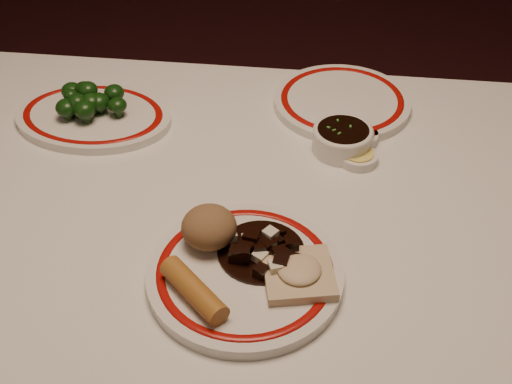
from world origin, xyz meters
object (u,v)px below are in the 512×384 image
object	(u,v)px
fried_wonton	(299,273)
broccoli_pile	(87,101)
spring_roll	(194,290)
soy_bowl	(342,140)
rice_mound	(209,227)
stirfry_heap	(262,248)
dining_table	(247,265)
main_plate	(245,273)
broccoli_plate	(93,116)

from	to	relation	value
fried_wonton	broccoli_pile	xyz separation A→B (m)	(-0.39, 0.35, 0.01)
spring_roll	soy_bowl	distance (m)	0.40
rice_mound	broccoli_pile	size ratio (longest dim) A/B	0.60
rice_mound	stirfry_heap	xyz separation A→B (m)	(0.07, -0.02, -0.02)
dining_table	rice_mound	world-z (taller)	rice_mound
dining_table	stirfry_heap	size ratio (longest dim) A/B	10.09
main_plate	soy_bowl	world-z (taller)	soy_bowl
dining_table	broccoli_pile	xyz separation A→B (m)	(-0.31, 0.23, 0.13)
fried_wonton	stirfry_heap	world-z (taller)	stirfry_heap
rice_mound	fried_wonton	world-z (taller)	rice_mound
broccoli_plate	soy_bowl	bearing A→B (deg)	-4.48
spring_roll	soy_bowl	bearing A→B (deg)	17.36
rice_mound	soy_bowl	bearing A→B (deg)	55.57
rice_mound	soy_bowl	world-z (taller)	rice_mound
dining_table	broccoli_plate	xyz separation A→B (m)	(-0.30, 0.23, 0.10)
rice_mound	fried_wonton	xyz separation A→B (m)	(0.13, -0.05, -0.02)
dining_table	main_plate	world-z (taller)	main_plate
stirfry_heap	broccoli_pile	distance (m)	0.46
fried_wonton	broccoli_plate	distance (m)	0.52
spring_roll	soy_bowl	size ratio (longest dim) A/B	1.12
dining_table	fried_wonton	size ratio (longest dim) A/B	11.28
broccoli_pile	soy_bowl	distance (m)	0.45
main_plate	stirfry_heap	world-z (taller)	stirfry_heap
soy_bowl	fried_wonton	bearing A→B (deg)	-99.25
rice_mound	stirfry_heap	distance (m)	0.08
fried_wonton	broccoli_plate	xyz separation A→B (m)	(-0.39, 0.34, -0.02)
dining_table	spring_roll	distance (m)	0.21
stirfry_heap	soy_bowl	xyz separation A→B (m)	(0.10, 0.27, -0.01)
rice_mound	fried_wonton	bearing A→B (deg)	-22.66
main_plate	spring_roll	size ratio (longest dim) A/B	3.02
stirfry_heap	broccoli_plate	distance (m)	0.46
dining_table	fried_wonton	distance (m)	0.19
rice_mound	broccoli_plate	size ratio (longest dim) A/B	0.25
dining_table	broccoli_plate	bearing A→B (deg)	142.93
rice_mound	broccoli_plate	bearing A→B (deg)	131.87
fried_wonton	broccoli_pile	distance (m)	0.52
dining_table	broccoli_pile	bearing A→B (deg)	143.32
broccoli_plate	broccoli_pile	bearing A→B (deg)	168.31
stirfry_heap	dining_table	bearing A→B (deg)	112.48
dining_table	stirfry_heap	xyz separation A→B (m)	(0.03, -0.08, 0.12)
soy_bowl	stirfry_heap	bearing A→B (deg)	-110.59
dining_table	soy_bowl	xyz separation A→B (m)	(0.13, 0.19, 0.11)
rice_mound	fried_wonton	distance (m)	0.14
dining_table	broccoli_plate	world-z (taller)	broccoli_plate
soy_bowl	spring_roll	bearing A→B (deg)	-116.42
rice_mound	broccoli_pile	bearing A→B (deg)	132.39
rice_mound	broccoli_pile	world-z (taller)	rice_mound
stirfry_heap	rice_mound	bearing A→B (deg)	168.14
rice_mound	dining_table	bearing A→B (deg)	56.64
main_plate	stirfry_heap	bearing A→B (deg)	57.63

